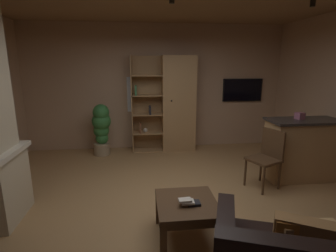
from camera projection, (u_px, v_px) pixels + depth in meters
name	position (u px, v px, depth m)	size (l,w,h in m)	color
floor	(171.00, 208.00, 3.53)	(5.77, 5.46, 0.02)	#A37A4C
wall_back	(156.00, 88.00, 5.87)	(5.89, 0.06, 2.78)	tan
window_pane_back	(143.00, 94.00, 5.84)	(0.70, 0.01, 0.78)	white
bookshelf_cabinet	(174.00, 105.00, 5.73)	(1.40, 0.41, 2.09)	#A87F51
kitchen_bar_counter	(309.00, 149.00, 4.35)	(1.47, 0.57, 1.03)	#A87F51
tissue_box	(300.00, 116.00, 4.24)	(0.12, 0.12, 0.11)	#995972
coffee_table	(187.00, 209.00, 2.85)	(0.66, 0.69, 0.43)	#4C331E
table_book_0	(194.00, 203.00, 2.77)	(0.13, 0.11, 0.03)	black
table_book_1	(188.00, 202.00, 2.75)	(0.14, 0.11, 0.02)	beige
table_book_2	(185.00, 200.00, 2.74)	(0.14, 0.09, 0.02)	beige
dining_chair	(267.00, 155.00, 4.03)	(0.55, 0.55, 0.92)	#4C331E
potted_floor_plant	(101.00, 127.00, 5.48)	(0.39, 0.41, 1.11)	#9E896B
wall_mounted_tv	(242.00, 90.00, 6.05)	(0.93, 0.06, 0.53)	black
track_light_spot_1	(172.00, 0.00, 3.29)	(0.07, 0.07, 0.09)	black
track_light_spot_2	(313.00, 3.00, 3.48)	(0.07, 0.07, 0.09)	black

